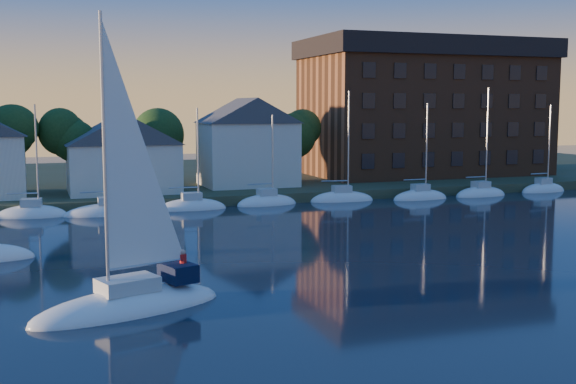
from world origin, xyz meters
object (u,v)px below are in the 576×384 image
clubhouse_east (247,141)px  clubhouse_centre (123,152)px  hero_sailboat (131,298)px  condo_block (425,107)px

clubhouse_east → clubhouse_centre: bearing=-171.9°
clubhouse_east → hero_sailboat: bearing=-113.3°
clubhouse_centre → clubhouse_east: 14.17m
condo_block → hero_sailboat: 66.85m
condo_block → hero_sailboat: size_ratio=2.03×
clubhouse_east → condo_block: 26.94m
clubhouse_centre → hero_sailboat: size_ratio=0.76×
clubhouse_east → condo_block: condo_block is taller
clubhouse_east → hero_sailboat: size_ratio=0.69×
clubhouse_centre → condo_block: 41.05m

